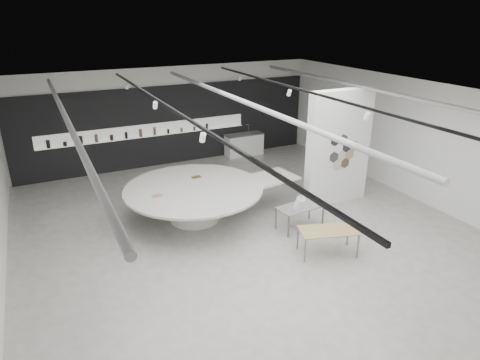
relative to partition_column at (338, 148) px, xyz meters
name	(u,v)px	position (x,y,z in m)	size (l,w,h in m)	color
room	(250,167)	(-3.59, -1.00, 0.27)	(12.02, 14.02, 3.82)	#AFADA5
back_wall_display	(169,126)	(-3.59, 5.94, -0.26)	(11.80, 0.27, 3.10)	black
partition_column	(338,148)	(0.00, 0.00, 0.00)	(2.20, 0.38, 3.60)	white
display_island	(197,198)	(-4.42, 0.76, -1.13)	(5.49, 4.50, 1.03)	white
sample_table_wood	(328,232)	(-2.18, -2.52, -1.18)	(1.57, 1.10, 0.67)	tan
sample_table_stone	(300,208)	(-2.03, -1.05, -1.19)	(1.36, 0.77, 0.67)	slate
kitchen_counter	(244,144)	(-0.50, 5.54, -1.34)	(1.63, 0.64, 1.28)	white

